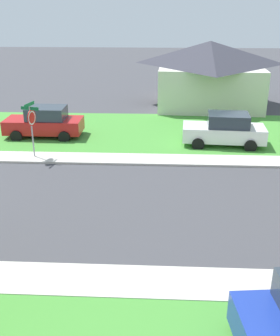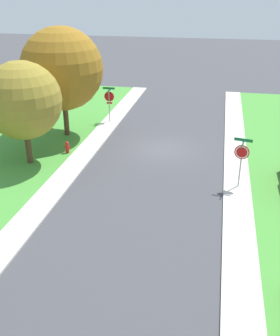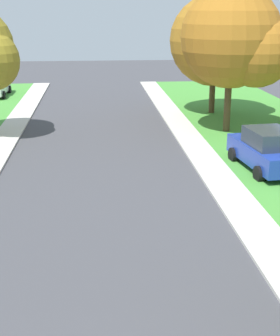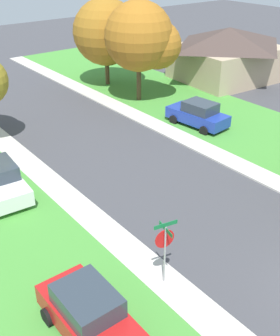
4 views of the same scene
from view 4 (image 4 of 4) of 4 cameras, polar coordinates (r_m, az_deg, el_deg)
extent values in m
cube|color=beige|center=(26.25, 8.25, 2.93)|extent=(1.40, 56.00, 0.10)
cube|color=#479338|center=(29.57, 14.69, 5.28)|extent=(8.00, 56.00, 0.08)
cube|color=beige|center=(21.24, -9.92, -3.88)|extent=(1.40, 56.00, 0.10)
cylinder|color=#9E9EA3|center=(15.45, 3.38, -11.88)|extent=(0.07, 0.07, 2.60)
cylinder|color=red|center=(15.01, 3.37, -9.59)|extent=(0.75, 0.19, 0.76)
cylinder|color=white|center=(15.02, 3.33, -9.55)|extent=(0.66, 0.14, 0.67)
cylinder|color=red|center=(15.02, 3.33, -9.54)|extent=(0.54, 0.12, 0.55)
cube|color=#146B38|center=(14.59, 3.54, -7.73)|extent=(0.90, 0.21, 0.16)
cube|color=#146B38|center=(14.70, 3.51, -8.32)|extent=(0.21, 0.90, 0.16)
cube|color=white|center=(21.82, -18.41, -2.10)|extent=(2.09, 4.41, 0.76)
cylinder|color=black|center=(21.09, -14.85, -3.86)|extent=(0.28, 0.65, 0.64)
cylinder|color=black|center=(23.32, -17.17, -0.88)|extent=(0.28, 0.65, 0.64)
cube|color=red|center=(14.23, -6.59, -19.97)|extent=(1.80, 4.30, 0.76)
cube|color=#2D3842|center=(13.82, -7.22, -17.49)|extent=(1.60, 2.10, 0.68)
cylinder|color=black|center=(15.60, -6.31, -16.46)|extent=(0.24, 0.64, 0.64)
cylinder|color=black|center=(15.07, -12.43, -19.19)|extent=(0.24, 0.64, 0.64)
cube|color=#1E389E|center=(29.07, 7.80, 6.98)|extent=(2.25, 4.47, 0.76)
cube|color=#2D3842|center=(28.70, 8.21, 8.20)|extent=(1.82, 2.26, 0.68)
cylinder|color=black|center=(29.34, 4.61, 6.57)|extent=(0.31, 0.66, 0.64)
cylinder|color=black|center=(30.63, 6.87, 7.43)|extent=(0.31, 0.66, 0.64)
cylinder|color=black|center=(27.81, 8.72, 5.03)|extent=(0.31, 0.66, 0.64)
cylinder|color=black|center=(29.16, 10.91, 5.98)|extent=(0.31, 0.66, 0.64)
cylinder|color=#4C3823|center=(37.55, -4.49, 13.14)|extent=(0.36, 0.36, 2.60)
sphere|color=#9B661E|center=(36.82, -4.69, 17.97)|extent=(5.49, 5.49, 5.49)
sphere|color=#9B661E|center=(36.98, -2.24, 17.00)|extent=(3.84, 3.84, 3.84)
cylinder|color=#4C3823|center=(33.44, -0.16, 11.77)|extent=(0.36, 0.36, 3.17)
sphere|color=#A4651E|center=(32.61, -0.16, 17.50)|extent=(5.19, 5.19, 5.19)
sphere|color=#A4651E|center=(32.87, 2.38, 16.41)|extent=(3.64, 3.64, 3.64)
cube|color=tan|center=(39.82, 11.71, 13.85)|extent=(8.90, 7.79, 3.00)
pyramid|color=#473833|center=(39.32, 12.05, 17.08)|extent=(9.54, 8.43, 1.60)
cube|color=#51331E|center=(42.47, 8.15, 14.43)|extent=(1.00, 0.13, 2.10)
camera|label=1|loc=(30.55, 23.76, 18.44)|focal=43.30mm
camera|label=2|loc=(29.43, -21.37, 23.88)|focal=42.32mm
camera|label=3|loc=(13.50, 48.80, -3.11)|focal=53.14mm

